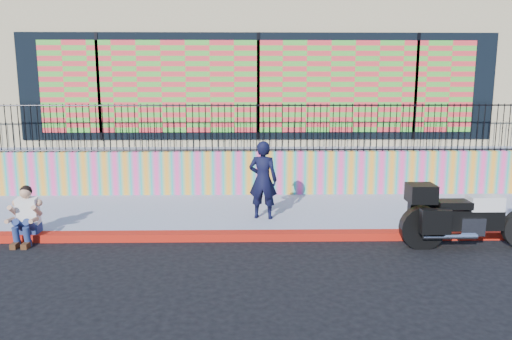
{
  "coord_description": "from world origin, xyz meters",
  "views": [
    {
      "loc": [
        -0.32,
        -9.24,
        3.06
      ],
      "look_at": [
        -0.12,
        1.2,
        1.15
      ],
      "focal_mm": 35.0,
      "sensor_mm": 36.0,
      "label": 1
    }
  ],
  "objects": [
    {
      "name": "police_motorcycle",
      "position": [
        3.76,
        -0.55,
        0.67
      ],
      "size": [
        2.56,
        0.85,
        1.6
      ],
      "color": "black",
      "rests_on": "ground"
    },
    {
      "name": "police_officer",
      "position": [
        0.02,
        0.99,
        0.97
      ],
      "size": [
        0.67,
        0.52,
        1.65
      ],
      "primitive_type": "imported",
      "rotation": [
        0.0,
        0.0,
        2.92
      ],
      "color": "black",
      "rests_on": "sidewalk"
    },
    {
      "name": "storefront_building",
      "position": [
        0.0,
        8.13,
        3.25
      ],
      "size": [
        14.0,
        8.06,
        4.0
      ],
      "color": "tan",
      "rests_on": "elevated_platform"
    },
    {
      "name": "sidewalk",
      "position": [
        0.0,
        1.65,
        0.07
      ],
      "size": [
        16.0,
        3.0,
        0.15
      ],
      "primitive_type": "cube",
      "color": "gray",
      "rests_on": "ground"
    },
    {
      "name": "ground",
      "position": [
        0.0,
        0.0,
        0.0
      ],
      "size": [
        90.0,
        90.0,
        0.0
      ],
      "primitive_type": "plane",
      "color": "black",
      "rests_on": "ground"
    },
    {
      "name": "metal_fence",
      "position": [
        0.0,
        3.25,
        1.85
      ],
      "size": [
        15.8,
        0.04,
        1.2
      ],
      "primitive_type": null,
      "color": "black",
      "rests_on": "mural_wall"
    },
    {
      "name": "mural_wall",
      "position": [
        0.0,
        3.25,
        0.7
      ],
      "size": [
        16.0,
        0.2,
        1.1
      ],
      "primitive_type": "cube",
      "color": "#FF4395",
      "rests_on": "sidewalk"
    },
    {
      "name": "red_curb",
      "position": [
        0.0,
        0.0,
        0.07
      ],
      "size": [
        16.0,
        0.3,
        0.15
      ],
      "primitive_type": "cube",
      "color": "#B7240D",
      "rests_on": "ground"
    },
    {
      "name": "seated_man",
      "position": [
        -4.48,
        -0.14,
        0.45
      ],
      "size": [
        0.54,
        0.71,
        1.06
      ],
      "color": "navy",
      "rests_on": "ground"
    },
    {
      "name": "elevated_platform",
      "position": [
        0.0,
        8.35,
        0.62
      ],
      "size": [
        16.0,
        10.0,
        1.25
      ],
      "primitive_type": "cube",
      "color": "gray",
      "rests_on": "ground"
    }
  ]
}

